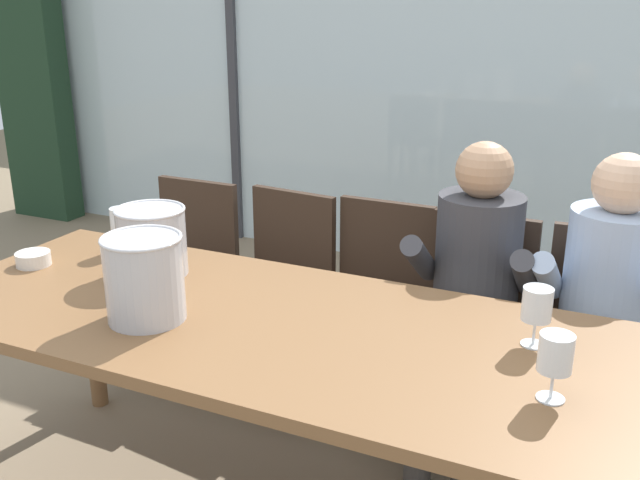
# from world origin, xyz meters

# --- Properties ---
(ground) EXTENTS (14.00, 14.00, 0.00)m
(ground) POSITION_xyz_m (0.00, 1.00, 0.00)
(ground) COLOR #847056
(window_glass_panel) EXTENTS (7.54, 0.03, 2.60)m
(window_glass_panel) POSITION_xyz_m (0.00, 2.62, 1.30)
(window_glass_panel) COLOR silver
(window_glass_panel) RESTS_ON ground
(window_mullion_left) EXTENTS (0.06, 0.06, 2.60)m
(window_mullion_left) POSITION_xyz_m (-1.70, 2.60, 1.30)
(window_mullion_left) COLOR #38383D
(window_mullion_left) RESTS_ON ground
(hillside_vineyard) EXTENTS (13.54, 2.40, 2.04)m
(hillside_vineyard) POSITION_xyz_m (0.00, 6.61, 1.02)
(hillside_vineyard) COLOR #568942
(hillside_vineyard) RESTS_ON ground
(curtain_heavy_drape) EXTENTS (0.56, 0.20, 2.60)m
(curtain_heavy_drape) POSITION_xyz_m (-3.42, 2.44, 1.30)
(curtain_heavy_drape) COLOR #1E3823
(curtain_heavy_drape) RESTS_ON ground
(dining_table) EXTENTS (2.34, 0.90, 0.77)m
(dining_table) POSITION_xyz_m (0.00, 0.00, 0.69)
(dining_table) COLOR brown
(dining_table) RESTS_ON ground
(chair_near_curtain) EXTENTS (0.45, 0.45, 0.89)m
(chair_near_curtain) POSITION_xyz_m (-0.91, 0.85, 0.52)
(chair_near_curtain) COLOR #332319
(chair_near_curtain) RESTS_ON ground
(chair_left_of_center) EXTENTS (0.49, 0.49, 0.89)m
(chair_left_of_center) POSITION_xyz_m (-0.43, 0.86, 0.52)
(chair_left_of_center) COLOR #332319
(chair_left_of_center) RESTS_ON ground
(chair_center) EXTENTS (0.45, 0.45, 0.89)m
(chair_center) POSITION_xyz_m (0.02, 0.88, 0.52)
(chair_center) COLOR #332319
(chair_center) RESTS_ON ground
(chair_right_of_center) EXTENTS (0.44, 0.44, 0.89)m
(chair_right_of_center) POSITION_xyz_m (0.44, 0.86, 0.52)
(chair_right_of_center) COLOR #332319
(chair_right_of_center) RESTS_ON ground
(chair_near_window_right) EXTENTS (0.47, 0.47, 0.89)m
(chair_near_window_right) POSITION_xyz_m (0.91, 0.88, 0.52)
(chair_near_window_right) COLOR #332319
(chair_near_window_right) RESTS_ON ground
(person_charcoal_jacket) EXTENTS (0.47, 0.62, 1.21)m
(person_charcoal_jacket) POSITION_xyz_m (0.45, 0.72, 0.70)
(person_charcoal_jacket) COLOR #38383D
(person_charcoal_jacket) RESTS_ON ground
(person_pale_blue_shirt) EXTENTS (0.48, 0.63, 1.21)m
(person_pale_blue_shirt) POSITION_xyz_m (0.91, 0.72, 0.70)
(person_pale_blue_shirt) COLOR #9EB2D1
(person_pale_blue_shirt) RESTS_ON ground
(ice_bucket_primary) EXTENTS (0.25, 0.25, 0.24)m
(ice_bucket_primary) POSITION_xyz_m (-0.57, 0.17, 0.89)
(ice_bucket_primary) COLOR #B7B7BC
(ice_bucket_primary) RESTS_ON dining_table
(ice_bucket_secondary) EXTENTS (0.24, 0.24, 0.27)m
(ice_bucket_secondary) POSITION_xyz_m (-0.35, -0.15, 0.90)
(ice_bucket_secondary) COLOR #B7B7BC
(ice_bucket_secondary) RESTS_ON dining_table
(tasting_bowl) EXTENTS (0.12, 0.12, 0.05)m
(tasting_bowl) POSITION_xyz_m (-1.02, 0.05, 0.79)
(tasting_bowl) COLOR silver
(tasting_bowl) RESTS_ON dining_table
(wine_glass_by_left_taster) EXTENTS (0.08, 0.08, 0.17)m
(wine_glass_by_left_taster) POSITION_xyz_m (0.83, -0.11, 0.88)
(wine_glass_by_left_taster) COLOR silver
(wine_glass_by_left_taster) RESTS_ON dining_table
(wine_glass_near_bucket) EXTENTS (0.08, 0.08, 0.17)m
(wine_glass_near_bucket) POSITION_xyz_m (0.75, 0.17, 0.89)
(wine_glass_near_bucket) COLOR silver
(wine_glass_near_bucket) RESTS_ON dining_table
(wine_glass_center_pour) EXTENTS (0.08, 0.08, 0.17)m
(wine_glass_center_pour) POSITION_xyz_m (-0.82, 0.31, 0.88)
(wine_glass_center_pour) COLOR silver
(wine_glass_center_pour) RESTS_ON dining_table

